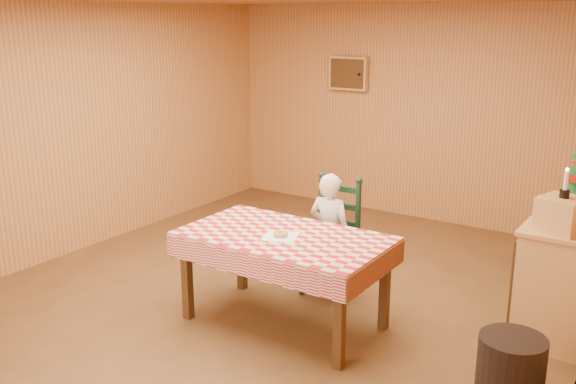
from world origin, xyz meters
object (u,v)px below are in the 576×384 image
object	(u,v)px
shelf_unit	(563,272)
crate	(562,214)
ladder_chair	(333,239)
dining_table	(284,244)
storage_bin	(511,368)
seated_child	(330,234)

from	to	relation	value
shelf_unit	crate	world-z (taller)	crate
ladder_chair	crate	bearing A→B (deg)	0.99
ladder_chair	shelf_unit	xyz separation A→B (m)	(1.88, 0.43, -0.04)
dining_table	storage_bin	world-z (taller)	dining_table
shelf_unit	storage_bin	distance (m)	1.32
seated_child	crate	world-z (taller)	crate
ladder_chair	storage_bin	xyz separation A→B (m)	(1.84, -0.86, -0.28)
crate	storage_bin	bearing A→B (deg)	-93.32
seated_child	storage_bin	distance (m)	2.04
dining_table	crate	xyz separation A→B (m)	(1.89, 0.82, 0.37)
shelf_unit	ladder_chair	bearing A→B (deg)	-167.06
crate	shelf_unit	bearing A→B (deg)	91.23
seated_child	crate	size ratio (longest dim) A/B	3.75
dining_table	shelf_unit	world-z (taller)	shelf_unit
dining_table	seated_child	size ratio (longest dim) A/B	1.47
dining_table	seated_child	distance (m)	0.74
dining_table	shelf_unit	distance (m)	2.25
storage_bin	seated_child	bearing A→B (deg)	156.43
seated_child	crate	distance (m)	1.96
shelf_unit	dining_table	bearing A→B (deg)	-147.07
storage_bin	shelf_unit	bearing A→B (deg)	88.09
crate	storage_bin	world-z (taller)	crate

